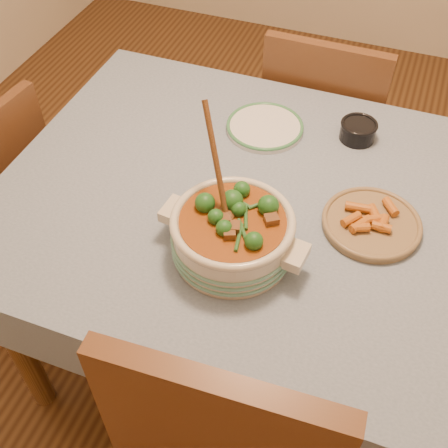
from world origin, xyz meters
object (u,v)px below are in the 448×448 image
Objects in this scene: dining_table at (307,235)px; chair_far at (323,125)px; white_plate at (265,127)px; stew_casserole at (232,232)px; fried_plate at (372,222)px; condiment_bowl at (358,130)px.

dining_table is 1.88× the size of chair_far.
dining_table is 0.37m from white_plate.
chair_far is (-0.10, 0.69, -0.16)m from dining_table.
chair_far is (0.04, 0.89, -0.32)m from stew_casserole.
chair_far is at bearing 98.49° from dining_table.
white_plate is 0.95× the size of fried_plate.
dining_table is at bearing 53.55° from stew_casserole.
condiment_bowl is (0.05, 0.34, 0.12)m from dining_table.
fried_plate reaches higher than dining_table.
chair_far is at bearing 87.33° from stew_casserole.
stew_casserole reaches higher than fried_plate.
stew_casserole is 0.57m from condiment_bowl.
condiment_bowl is at bearing 114.65° from chair_far.
fried_plate reaches higher than white_plate.
stew_casserole is 0.95m from chair_far.
stew_casserole is at bearing -110.14° from condiment_bowl.
chair_far reaches higher than fried_plate.
condiment_bowl is 0.48m from chair_far.
dining_table is 0.19m from fried_plate.
stew_casserole is 0.41× the size of chair_far.
chair_far is (-0.16, 0.35, -0.28)m from condiment_bowl.
stew_casserole is 0.49m from white_plate.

